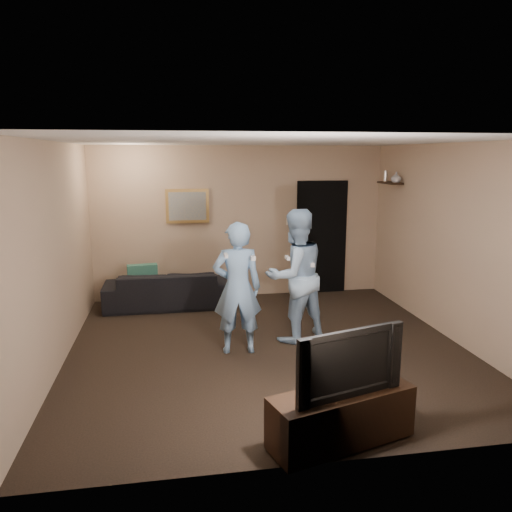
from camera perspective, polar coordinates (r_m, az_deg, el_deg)
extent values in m
plane|color=black|center=(6.55, 1.32, -10.40)|extent=(5.00, 5.00, 0.00)
cube|color=silver|center=(6.08, 1.43, 12.97)|extent=(5.00, 5.00, 0.04)
cube|color=tan|center=(8.62, -1.80, 3.87)|extent=(5.00, 0.04, 2.60)
cube|color=tan|center=(3.83, 8.55, -5.97)|extent=(5.00, 0.04, 2.60)
cube|color=tan|center=(6.22, -21.86, 0.08)|extent=(0.04, 5.00, 2.60)
cube|color=tan|center=(7.10, 21.61, 1.41)|extent=(0.04, 5.00, 2.60)
imported|color=black|center=(8.28, -10.04, -3.72)|extent=(2.03, 0.80, 0.59)
cube|color=#1A5043|center=(8.25, -12.82, -2.57)|extent=(0.49, 0.21, 0.47)
cube|color=olive|center=(8.49, -7.85, 5.68)|extent=(0.72, 0.05, 0.57)
cube|color=slate|center=(8.46, -7.84, 5.67)|extent=(0.62, 0.01, 0.47)
cube|color=black|center=(8.95, 7.48, 2.11)|extent=(0.90, 0.06, 2.00)
cube|color=silver|center=(8.76, 3.75, 3.96)|extent=(0.08, 0.02, 0.12)
cube|color=black|center=(8.56, 15.07, 8.07)|extent=(0.20, 0.60, 0.03)
imported|color=#A5A5AA|center=(8.35, 15.73, 8.64)|extent=(0.20, 0.20, 0.17)
cylinder|color=silver|center=(8.72, 14.59, 8.84)|extent=(0.06, 0.06, 0.18)
cube|color=black|center=(4.53, 9.73, -17.64)|extent=(1.34, 0.75, 0.46)
imported|color=black|center=(4.30, 9.97, -11.57)|extent=(1.01, 0.42, 0.58)
imported|color=#78A3D0|center=(6.17, -2.15, -3.68)|extent=(0.62, 0.43, 1.66)
cube|color=white|center=(5.84, -3.46, 0.07)|extent=(0.04, 0.14, 0.04)
cube|color=white|center=(5.89, -0.36, -0.24)|extent=(0.05, 0.09, 0.05)
imported|color=#96BADA|center=(6.58, 4.50, -2.27)|extent=(1.03, 0.92, 1.76)
cube|color=white|center=(6.27, 3.61, -0.21)|extent=(0.04, 0.14, 0.04)
cube|color=white|center=(6.37, 6.40, -0.99)|extent=(0.05, 0.09, 0.05)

